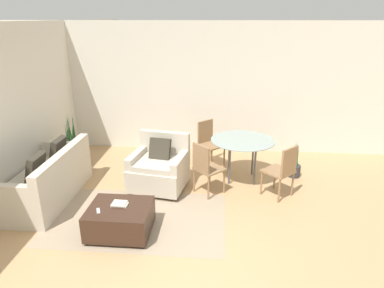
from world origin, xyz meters
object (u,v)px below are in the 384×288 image
object	(u,v)px
tv_remote_primary	(98,211)
potted_plant	(73,153)
couch	(48,182)
ottoman	(120,219)
armchair	(159,168)
potted_plant_small	(295,165)
book_stack	(120,204)
dining_table	(242,144)
dining_chair_near_left	(205,166)
dining_chair_near_right	(283,168)
dining_chair_far_left	(209,140)

from	to	relation	value
tv_remote_primary	potted_plant	distance (m)	2.57
couch	ottoman	bearing A→B (deg)	-30.00
armchair	potted_plant_small	bearing A→B (deg)	15.07
book_stack	dining_table	world-z (taller)	dining_table
dining_chair_near_left	potted_plant_small	bearing A→B (deg)	26.81
armchair	tv_remote_primary	world-z (taller)	armchair
couch	tv_remote_primary	xyz separation A→B (m)	(1.19, -0.95, 0.10)
potted_plant_small	dining_table	bearing A→B (deg)	-168.98
ottoman	dining_chair_near_left	world-z (taller)	dining_chair_near_left
couch	tv_remote_primary	bearing A→B (deg)	-38.64
book_stack	dining_chair_near_left	world-z (taller)	dining_chair_near_left
potted_plant_small	potted_plant	bearing A→B (deg)	179.20
tv_remote_primary	armchair	bearing A→B (deg)	69.90
ottoman	potted_plant_small	distance (m)	3.40
dining_table	dining_chair_near_right	bearing A→B (deg)	-45.00
dining_chair_near_right	dining_chair_far_left	size ratio (longest dim) A/B	1.00
couch	dining_chair_near_left	xyz separation A→B (m)	(2.54, 0.38, 0.22)
ottoman	dining_chair_near_left	size ratio (longest dim) A/B	0.93
potted_plant	dining_chair_near_right	xyz separation A→B (m)	(3.90, -0.88, 0.22)
tv_remote_primary	dining_table	world-z (taller)	dining_table
couch	dining_chair_far_left	size ratio (longest dim) A/B	2.04
couch	armchair	world-z (taller)	armchair
tv_remote_primary	potted_plant	world-z (taller)	potted_plant
potted_plant	book_stack	bearing A→B (deg)	-52.99
tv_remote_primary	dining_chair_far_left	world-z (taller)	dining_chair_far_left
armchair	book_stack	xyz separation A→B (m)	(-0.31, -1.33, 0.05)
dining_chair_near_left	dining_chair_far_left	size ratio (longest dim) A/B	1.00
dining_table	ottoman	bearing A→B (deg)	-133.27
tv_remote_primary	potted_plant_small	xyz separation A→B (m)	(2.97, 2.15, -0.18)
potted_plant	dining_chair_near_right	distance (m)	4.01
dining_chair_near_right	tv_remote_primary	bearing A→B (deg)	-152.87
armchair	dining_chair_near_left	size ratio (longest dim) A/B	1.14
tv_remote_primary	dining_chair_near_left	xyz separation A→B (m)	(1.35, 1.33, 0.11)
tv_remote_primary	dining_chair_near_right	size ratio (longest dim) A/B	0.15
dining_table	dining_chair_far_left	xyz separation A→B (m)	(-0.63, 0.63, -0.16)
dining_table	dining_chair_far_left	size ratio (longest dim) A/B	1.26
potted_plant	dining_chair_near_left	world-z (taller)	potted_plant
book_stack	dining_chair_far_left	distance (m)	2.66
tv_remote_primary	dining_chair_near_left	size ratio (longest dim) A/B	0.15
ottoman	dining_chair_near_left	bearing A→B (deg)	47.67
dining_chair_near_right	couch	bearing A→B (deg)	-174.25
dining_chair_near_right	ottoman	bearing A→B (deg)	-152.78
dining_chair_near_left	dining_chair_near_right	xyz separation A→B (m)	(1.25, 0.00, 0.00)
potted_plant	dining_chair_far_left	bearing A→B (deg)	7.98
couch	book_stack	size ratio (longest dim) A/B	8.39
dining_table	dining_chair_near_right	distance (m)	0.90
dining_table	potted_plant	bearing A→B (deg)	175.57
book_stack	potted_plant	distance (m)	2.56
ottoman	tv_remote_primary	bearing A→B (deg)	-153.70
armchair	book_stack	size ratio (longest dim) A/B	4.69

